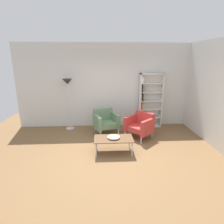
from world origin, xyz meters
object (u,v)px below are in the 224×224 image
at_px(armchair_spare_guest, 140,125).
at_px(decorative_bowl, 114,137).
at_px(coffee_table_low, 114,139).
at_px(floor_lamp_torchiere, 68,88).
at_px(armchair_corner_red, 105,121).
at_px(bookshelf_tall, 149,101).

bearing_deg(armchair_spare_guest, decorative_bowl, -86.45).
bearing_deg(decorative_bowl, coffee_table_low, 180.00).
xyz_separation_m(armchair_spare_guest, floor_lamp_torchiere, (-2.30, 0.91, 1.03)).
bearing_deg(armchair_corner_red, coffee_table_low, -102.27).
distance_m(coffee_table_low, armchair_corner_red, 1.36).
bearing_deg(armchair_spare_guest, floor_lamp_torchiere, -154.43).
distance_m(armchair_spare_guest, floor_lamp_torchiere, 2.68).
height_order(armchair_spare_guest, floor_lamp_torchiere, floor_lamp_torchiere).
height_order(bookshelf_tall, coffee_table_low, bookshelf_tall).
height_order(bookshelf_tall, armchair_corner_red, bookshelf_tall).
height_order(bookshelf_tall, decorative_bowl, bookshelf_tall).
bearing_deg(armchair_spare_guest, coffee_table_low, -86.45).
relative_size(armchair_corner_red, floor_lamp_torchiere, 0.51).
relative_size(armchair_spare_guest, floor_lamp_torchiere, 0.55).
distance_m(bookshelf_tall, armchair_corner_red, 1.75).
bearing_deg(floor_lamp_torchiere, armchair_spare_guest, -21.51).
xyz_separation_m(bookshelf_tall, armchair_spare_guest, (-0.50, -1.03, -0.53)).
distance_m(coffee_table_low, decorative_bowl, 0.07).
relative_size(bookshelf_tall, decorative_bowl, 5.94).
xyz_separation_m(decorative_bowl, floor_lamp_torchiere, (-1.41, 1.84, 1.01)).
bearing_deg(coffee_table_low, floor_lamp_torchiere, 127.57).
bearing_deg(bookshelf_tall, floor_lamp_torchiere, -177.46).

